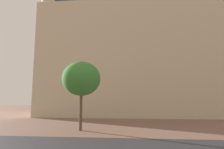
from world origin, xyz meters
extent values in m
plane|color=brown|center=(0.00, 10.00, 0.00)|extent=(120.00, 120.00, 0.00)
cube|color=beige|center=(1.11, 30.62, 8.76)|extent=(28.29, 14.97, 17.52)
cube|color=#38424C|center=(1.11, 30.62, 18.72)|extent=(26.02, 13.77, 2.40)
cube|color=beige|center=(0.75, 30.62, 15.14)|extent=(5.04, 5.04, 30.28)
cylinder|color=beige|center=(-11.53, 24.64, 10.17)|extent=(2.80, 2.80, 20.34)
cylinder|color=beige|center=(13.75, 24.64, 10.44)|extent=(2.80, 2.80, 20.89)
cylinder|color=brown|center=(-3.21, 13.47, 1.56)|extent=(0.26, 0.26, 3.11)
ellipsoid|color=#387F33|center=(-3.21, 13.47, 4.46)|extent=(3.37, 3.37, 3.03)
camera|label=1|loc=(0.94, -2.32, 2.70)|focal=29.40mm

